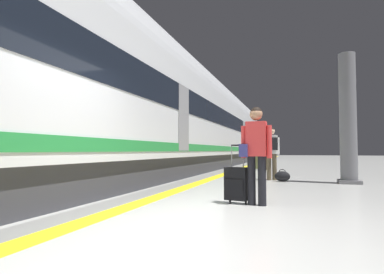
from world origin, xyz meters
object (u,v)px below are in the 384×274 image
(rolling_suitcase_foreground, at_px, (236,184))
(passenger_mid, at_px, (265,149))
(passenger_near, at_px, (272,149))
(platform_pillar, at_px, (348,121))
(high_speed_train, at_px, (193,118))
(duffel_bag_near, at_px, (282,176))
(suitcase_mid, at_px, (258,162))
(traveller_foreground, at_px, (256,148))

(rolling_suitcase_foreground, height_order, passenger_mid, passenger_mid)
(passenger_near, height_order, platform_pillar, platform_pillar)
(high_speed_train, distance_m, duffel_bag_near, 6.96)
(passenger_near, distance_m, duffel_bag_near, 0.92)
(high_speed_train, distance_m, passenger_mid, 3.78)
(high_speed_train, height_order, passenger_mid, high_speed_train)
(rolling_suitcase_foreground, xyz_separation_m, platform_pillar, (2.38, 4.12, 1.39))
(rolling_suitcase_foreground, relative_size, passenger_near, 0.62)
(passenger_near, bearing_deg, suitcase_mid, 100.98)
(passenger_mid, relative_size, platform_pillar, 0.45)
(passenger_near, bearing_deg, rolling_suitcase_foreground, -93.88)
(duffel_bag_near, bearing_deg, suitcase_mid, 103.66)
(duffel_bag_near, bearing_deg, passenger_mid, 99.80)
(high_speed_train, relative_size, traveller_foreground, 21.69)
(passenger_mid, height_order, suitcase_mid, passenger_mid)
(duffel_bag_near, bearing_deg, rolling_suitcase_foreground, -98.45)
(platform_pillar, bearing_deg, suitcase_mid, 120.13)
(traveller_foreground, xyz_separation_m, passenger_near, (-0.03, 4.54, 0.02))
(rolling_suitcase_foreground, xyz_separation_m, passenger_near, (0.30, 4.46, 0.62))
(rolling_suitcase_foreground, bearing_deg, suitcase_mid, 93.92)
(duffel_bag_near, xyz_separation_m, suitcase_mid, (-1.25, 5.16, 0.20))
(high_speed_train, relative_size, passenger_near, 21.81)
(passenger_mid, bearing_deg, platform_pillar, -63.60)
(passenger_near, height_order, passenger_mid, passenger_mid)
(passenger_near, bearing_deg, platform_pillar, -9.51)
(duffel_bag_near, height_order, platform_pillar, platform_pillar)
(high_speed_train, xyz_separation_m, passenger_near, (4.03, -4.59, -1.54))
(passenger_mid, relative_size, suitcase_mid, 1.57)
(duffel_bag_near, relative_size, passenger_mid, 0.27)
(traveller_foreground, height_order, suitcase_mid, traveller_foreground)
(rolling_suitcase_foreground, xyz_separation_m, suitcase_mid, (-0.64, 9.31, 0.02))
(passenger_near, bearing_deg, duffel_bag_near, -45.02)
(traveller_foreground, relative_size, duffel_bag_near, 3.70)
(passenger_mid, bearing_deg, high_speed_train, -172.00)
(traveller_foreground, bearing_deg, platform_pillar, 64.06)
(high_speed_train, height_order, rolling_suitcase_foreground, high_speed_train)
(traveller_foreground, bearing_deg, high_speed_train, 114.01)
(rolling_suitcase_foreground, height_order, duffel_bag_near, rolling_suitcase_foreground)
(rolling_suitcase_foreground, xyz_separation_m, duffel_bag_near, (0.62, 4.15, -0.19))
(platform_pillar, bearing_deg, high_speed_train, 141.04)
(traveller_foreground, bearing_deg, passenger_near, 90.41)
(traveller_foreground, xyz_separation_m, passenger_mid, (-0.65, 9.61, 0.02))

